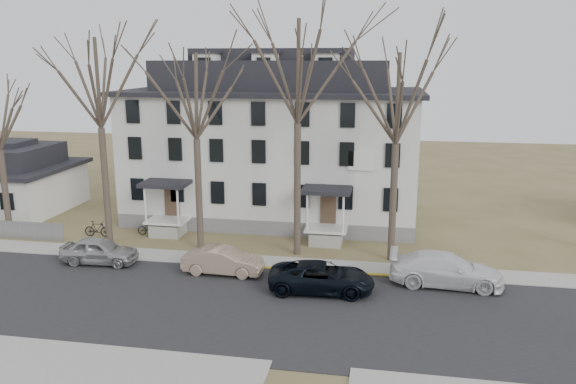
% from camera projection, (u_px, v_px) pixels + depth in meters
% --- Properties ---
extents(ground, '(120.00, 120.00, 0.00)m').
position_uv_depth(ground, '(239.00, 328.00, 24.27)').
color(ground, olive).
rests_on(ground, ground).
extents(main_road, '(120.00, 10.00, 0.04)m').
position_uv_depth(main_road, '(250.00, 308.00, 26.18)').
color(main_road, '#27272A').
rests_on(main_road, ground).
extents(far_sidewalk, '(120.00, 2.00, 0.08)m').
position_uv_depth(far_sidewalk, '(275.00, 263.00, 31.93)').
color(far_sidewalk, '#A09F97').
rests_on(far_sidewalk, ground).
extents(yellow_curb, '(14.00, 0.25, 0.06)m').
position_uv_depth(yellow_curb, '(362.00, 275.00, 30.23)').
color(yellow_curb, gold).
rests_on(yellow_curb, ground).
extents(boarding_house, '(20.80, 12.36, 12.05)m').
position_uv_depth(boarding_house, '(274.00, 144.00, 40.56)').
color(boarding_house, slate).
rests_on(boarding_house, ground).
extents(small_house, '(8.70, 8.70, 5.00)m').
position_uv_depth(small_house, '(13.00, 181.00, 42.78)').
color(small_house, silver).
rests_on(small_house, ground).
extents(tree_far_left, '(8.40, 8.40, 13.72)m').
position_uv_depth(tree_far_left, '(97.00, 76.00, 33.12)').
color(tree_far_left, '#473B31').
rests_on(tree_far_left, ground).
extents(tree_mid_left, '(7.80, 7.80, 12.74)m').
position_uv_depth(tree_mid_left, '(195.00, 90.00, 32.28)').
color(tree_mid_left, '#473B31').
rests_on(tree_mid_left, ground).
extents(tree_center, '(9.00, 9.00, 14.70)m').
position_uv_depth(tree_center, '(298.00, 64.00, 30.93)').
color(tree_center, '#473B31').
rests_on(tree_center, ground).
extents(tree_mid_right, '(7.80, 7.80, 12.74)m').
position_uv_depth(tree_mid_right, '(398.00, 92.00, 30.34)').
color(tree_mid_right, '#473B31').
rests_on(tree_mid_right, ground).
extents(car_silver, '(4.38, 1.91, 1.47)m').
position_uv_depth(car_silver, '(99.00, 251.00, 31.74)').
color(car_silver, '#A2A2A2').
rests_on(car_silver, ground).
extents(car_tan, '(4.35, 1.57, 1.43)m').
position_uv_depth(car_tan, '(223.00, 261.00, 30.22)').
color(car_tan, '#9F866E').
rests_on(car_tan, ground).
extents(car_navy, '(5.35, 2.68, 1.46)m').
position_uv_depth(car_navy, '(322.00, 278.00, 27.91)').
color(car_navy, black).
rests_on(car_navy, ground).
extents(car_white, '(5.80, 2.56, 1.65)m').
position_uv_depth(car_white, '(446.00, 270.00, 28.66)').
color(car_white, white).
rests_on(car_white, ground).
extents(bicycle_left, '(1.79, 0.72, 0.92)m').
position_uv_depth(bicycle_left, '(151.00, 229.00, 36.89)').
color(bicycle_left, black).
rests_on(bicycle_left, ground).
extents(bicycle_right, '(1.77, 0.52, 1.06)m').
position_uv_depth(bicycle_right, '(97.00, 229.00, 36.51)').
color(bicycle_right, black).
rests_on(bicycle_right, ground).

